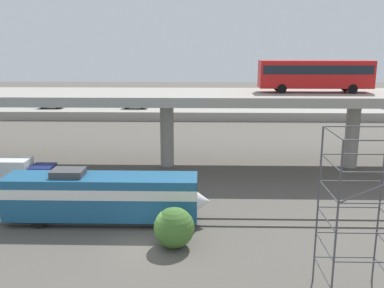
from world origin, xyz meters
TOP-DOWN VIEW (x-y plane):
  - ground_plane at (0.00, 0.00)m, footprint 260.00×260.00m
  - rail_strip_near at (0.00, 3.29)m, footprint 110.00×0.12m
  - rail_strip_far at (0.00, 4.71)m, footprint 110.00×0.12m
  - train_locomotive at (-2.96, 4.00)m, footprint 15.49×3.04m
  - highway_overpass at (0.00, 20.00)m, footprint 96.00×10.15m
  - transit_bus_on_overpass at (16.01, 20.29)m, footprint 12.00×2.68m
  - service_truck_west at (-13.42, 11.06)m, footprint 6.80×2.46m
  - scaffolding_tower at (12.08, -5.96)m, footprint 3.48×3.48m
  - pier_parking_lot at (0.00, 55.00)m, footprint 74.30×12.60m
  - parked_car_0 at (-2.42, 56.31)m, footprint 4.17×1.98m
  - parked_car_1 at (9.73, 57.62)m, footprint 4.44×1.94m
  - parked_car_2 at (-8.66, 53.13)m, footprint 4.70×2.00m
  - parked_car_3 at (-24.62, 53.19)m, footprint 4.65×1.96m
  - harbor_water at (0.00, 78.00)m, footprint 140.00×36.00m
  - shrub_right at (2.08, -0.05)m, footprint 2.75×2.75m

SIDE VIEW (x-z plane):
  - ground_plane at x=0.00m, z-range 0.00..0.00m
  - harbor_water at x=0.00m, z-range 0.00..0.01m
  - rail_strip_near at x=0.00m, z-range 0.00..0.12m
  - rail_strip_far at x=0.00m, z-range 0.00..0.12m
  - pier_parking_lot at x=0.00m, z-range 0.00..1.55m
  - shrub_right at x=2.08m, z-range 0.00..2.75m
  - service_truck_west at x=-13.42m, z-range 0.12..3.16m
  - train_locomotive at x=-2.96m, z-range 0.10..4.28m
  - parked_car_0 at x=-2.42m, z-range 1.58..3.08m
  - parked_car_1 at x=9.73m, z-range 1.58..3.08m
  - parked_car_3 at x=-24.62m, z-range 1.58..3.08m
  - parked_car_2 at x=-8.66m, z-range 1.58..3.08m
  - scaffolding_tower at x=12.08m, z-range 0.31..9.48m
  - highway_overpass at x=0.00m, z-range 3.31..11.57m
  - transit_bus_on_overpass at x=16.01m, z-range 8.62..12.02m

